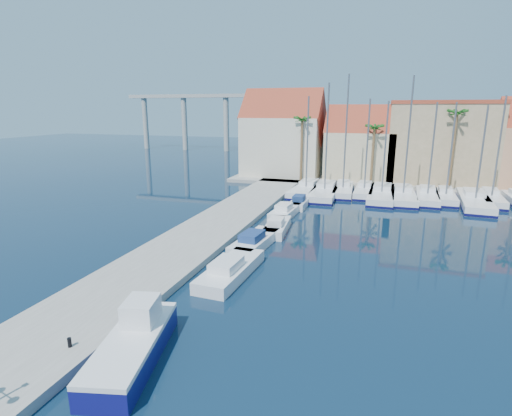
{
  "coord_description": "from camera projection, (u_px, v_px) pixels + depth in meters",
  "views": [
    {
      "loc": [
        5.65,
        -15.56,
        10.96
      ],
      "look_at": [
        -4.11,
        14.62,
        3.0
      ],
      "focal_mm": 28.0,
      "sensor_mm": 36.0,
      "label": 1
    }
  ],
  "objects": [
    {
      "name": "motorboat_west_3",
      "position": [
        285.0,
        211.0,
        41.65
      ],
      "size": [
        2.3,
        6.15,
        1.4
      ],
      "rotation": [
        0.0,
        0.0,
        -0.06
      ],
      "color": "white",
      "rests_on": "ground"
    },
    {
      "name": "sailboat_1",
      "position": [
        325.0,
        191.0,
        51.41
      ],
      "size": [
        3.32,
        11.91,
        13.91
      ],
      "rotation": [
        0.0,
        0.0,
        0.02
      ],
      "color": "white",
      "rests_on": "ground"
    },
    {
      "name": "palm_0",
      "position": [
        302.0,
        122.0,
        57.05
      ],
      "size": [
        2.6,
        2.6,
        10.15
      ],
      "color": "brown",
      "rests_on": "shore_north"
    },
    {
      "name": "viaduct",
      "position": [
        208.0,
        111.0,
        103.55
      ],
      "size": [
        48.0,
        2.2,
        14.45
      ],
      "color": "#9E9E99",
      "rests_on": "ground"
    },
    {
      "name": "sailboat_8",
      "position": [
        474.0,
        200.0,
        46.22
      ],
      "size": [
        3.93,
        11.98,
        11.31
      ],
      "rotation": [
        0.0,
        0.0,
        -0.07
      ],
      "color": "white",
      "rests_on": "ground"
    },
    {
      "name": "building_0",
      "position": [
        283.0,
        137.0,
        63.48
      ],
      "size": [
        12.3,
        9.0,
        13.5
      ],
      "color": "beige",
      "rests_on": "shore_north"
    },
    {
      "name": "motorboat_west_1",
      "position": [
        255.0,
        241.0,
        32.28
      ],
      "size": [
        2.63,
        6.64,
        1.4
      ],
      "rotation": [
        0.0,
        0.0,
        -0.09
      ],
      "color": "white",
      "rests_on": "ground"
    },
    {
      "name": "palm_1",
      "position": [
        374.0,
        129.0,
        54.29
      ],
      "size": [
        2.6,
        2.6,
        9.15
      ],
      "color": "brown",
      "rests_on": "shore_north"
    },
    {
      "name": "building_1",
      "position": [
        360.0,
        147.0,
        60.2
      ],
      "size": [
        10.3,
        8.0,
        11.0
      ],
      "color": "#C3B089",
      "rests_on": "shore_north"
    },
    {
      "name": "sailboat_2",
      "position": [
        343.0,
        189.0,
        52.23
      ],
      "size": [
        2.92,
        9.19,
        15.0
      ],
      "rotation": [
        0.0,
        0.0,
        0.06
      ],
      "color": "white",
      "rests_on": "ground"
    },
    {
      "name": "fishing_boat",
      "position": [
        134.0,
        343.0,
        17.78
      ],
      "size": [
        3.69,
        6.95,
        2.32
      ],
      "rotation": [
        0.0,
        0.0,
        0.24
      ],
      "color": "navy",
      "rests_on": "ground"
    },
    {
      "name": "building_2",
      "position": [
        440.0,
        142.0,
        57.6
      ],
      "size": [
        14.2,
        10.2,
        11.5
      ],
      "color": "tan",
      "rests_on": "shore_north"
    },
    {
      "name": "ground",
      "position": [
        243.0,
        349.0,
        18.71
      ],
      "size": [
        260.0,
        260.0,
        0.0
      ],
      "primitive_type": "plane",
      "color": "black",
      "rests_on": "ground"
    },
    {
      "name": "motorboat_west_2",
      "position": [
        277.0,
        226.0,
        36.27
      ],
      "size": [
        2.3,
        5.79,
        1.4
      ],
      "rotation": [
        0.0,
        0.0,
        0.09
      ],
      "color": "white",
      "rests_on": "ground"
    },
    {
      "name": "motorboat_west_4",
      "position": [
        300.0,
        202.0,
        45.61
      ],
      "size": [
        1.73,
        5.38,
        1.4
      ],
      "rotation": [
        0.0,
        0.0,
        0.0
      ],
      "color": "white",
      "rests_on": "ground"
    },
    {
      "name": "sailboat_6",
      "position": [
        427.0,
        196.0,
        48.49
      ],
      "size": [
        2.98,
        9.67,
        11.62
      ],
      "rotation": [
        0.0,
        0.0,
        -0.05
      ],
      "color": "white",
      "rests_on": "ground"
    },
    {
      "name": "bollard",
      "position": [
        70.0,
        342.0,
        17.93
      ],
      "size": [
        0.18,
        0.18,
        0.45
      ],
      "primitive_type": "cylinder",
      "color": "black",
      "rests_on": "quay_west"
    },
    {
      "name": "quay_west",
      "position": [
        197.0,
        238.0,
        33.8
      ],
      "size": [
        6.0,
        77.0,
        0.5
      ],
      "primitive_type": "cube",
      "color": "gray",
      "rests_on": "ground"
    },
    {
      "name": "palm_2",
      "position": [
        457.0,
        116.0,
        50.85
      ],
      "size": [
        2.6,
        2.6,
        11.15
      ],
      "color": "brown",
      "rests_on": "shore_north"
    },
    {
      "name": "sailboat_0",
      "position": [
        307.0,
        189.0,
        52.82
      ],
      "size": [
        3.52,
        10.89,
        12.41
      ],
      "rotation": [
        0.0,
        0.0,
        -0.06
      ],
      "color": "white",
      "rests_on": "ground"
    },
    {
      "name": "shore_north",
      "position": [
        413.0,
        181.0,
        59.96
      ],
      "size": [
        54.0,
        16.0,
        0.5
      ],
      "primitive_type": "cube",
      "color": "gray",
      "rests_on": "ground"
    },
    {
      "name": "sailboat_3",
      "position": [
        364.0,
        190.0,
        51.62
      ],
      "size": [
        2.37,
        8.54,
        12.08
      ],
      "rotation": [
        0.0,
        0.0,
        -0.01
      ],
      "color": "white",
      "rests_on": "ground"
    },
    {
      "name": "motorboat_west_0",
      "position": [
        230.0,
        270.0,
        26.57
      ],
      "size": [
        2.59,
        7.11,
        1.4
      ],
      "rotation": [
        0.0,
        0.0,
        -0.05
      ],
      "color": "white",
      "rests_on": "ground"
    },
    {
      "name": "sailboat_7",
      "position": [
        445.0,
        196.0,
        48.17
      ],
      "size": [
        2.34,
        8.14,
        11.62
      ],
      "rotation": [
        0.0,
        0.0,
        -0.02
      ],
      "color": "white",
      "rests_on": "ground"
    },
    {
      "name": "sailboat_9",
      "position": [
        491.0,
        198.0,
        47.28
      ],
      "size": [
        2.79,
        8.79,
        12.33
      ],
      "rotation": [
        0.0,
        0.0,
        -0.06
      ],
      "color": "white",
      "rests_on": "ground"
    },
    {
      "name": "sailboat_4",
      "position": [
        382.0,
        194.0,
        49.68
      ],
      "size": [
        3.32,
        11.52,
        11.77
      ],
      "rotation": [
        0.0,
        0.0,
        -0.03
      ],
      "color": "white",
      "rests_on": "ground"
    },
    {
      "name": "sailboat_5",
      "position": [
        403.0,
        195.0,
        49.05
      ],
      "size": [
        3.1,
        10.8,
        14.59
      ],
      "rotation": [
        0.0,
        0.0,
        0.02
      ],
      "color": "white",
      "rests_on": "ground"
    }
  ]
}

